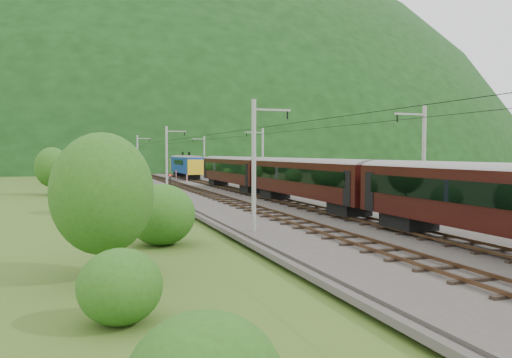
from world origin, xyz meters
name	(u,v)px	position (x,y,z in m)	size (l,w,h in m)	color
ground	(344,231)	(0.00, 0.00, 0.00)	(600.00, 600.00, 0.00)	#345119
railbed	(284,212)	(0.00, 10.00, 0.15)	(14.00, 220.00, 0.30)	#38332D
track_left	(257,210)	(-2.40, 10.00, 0.37)	(2.40, 220.00, 0.27)	brown
track_right	(310,208)	(2.40, 10.00, 0.37)	(2.40, 220.00, 0.27)	brown
catenary_left	(167,158)	(-6.12, 32.00, 4.50)	(2.54, 192.28, 8.00)	gray
catenary_right	(262,157)	(6.12, 32.00, 4.50)	(2.54, 192.28, 8.00)	gray
overhead_wires	(284,129)	(0.00, 10.00, 7.10)	(4.83, 198.00, 0.03)	black
mountain_main	(110,162)	(0.00, 260.00, 0.00)	(504.00, 360.00, 244.00)	black
train	(305,172)	(2.40, 10.95, 3.40)	(2.85, 114.40, 4.96)	black
hazard_post_near	(187,179)	(-0.20, 49.19, 0.98)	(0.15, 0.15, 1.36)	red
hazard_post_far	(176,175)	(0.27, 60.99, 1.15)	(0.18, 0.18, 1.70)	red
signal	(170,180)	(-4.63, 38.81, 1.39)	(0.21, 0.21, 1.85)	black
vegetation_left	(109,182)	(-13.75, 17.56, 2.49)	(13.81, 146.50, 6.52)	#264E14
vegetation_right	(471,200)	(11.92, 1.67, 1.50)	(6.31, 90.19, 3.19)	#264E14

